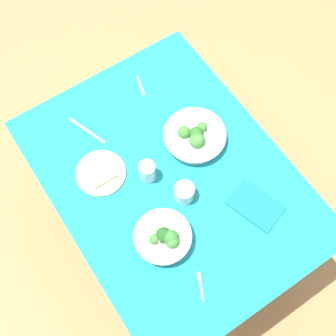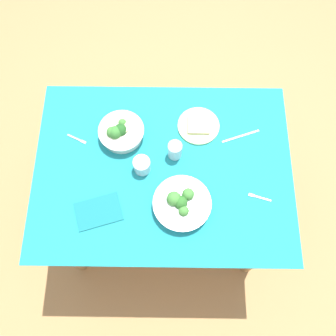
# 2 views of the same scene
# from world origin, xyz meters

# --- Properties ---
(ground_plane) EXTENTS (6.00, 6.00, 0.00)m
(ground_plane) POSITION_xyz_m (0.00, 0.00, 0.00)
(ground_plane) COLOR #9E7547
(dining_table) EXTENTS (1.23, 0.91, 0.77)m
(dining_table) POSITION_xyz_m (0.00, 0.00, 0.63)
(dining_table) COLOR #197A84
(dining_table) RESTS_ON ground_plane
(broccoli_bowl_far) EXTENTS (0.22, 0.22, 0.10)m
(broccoli_bowl_far) POSITION_xyz_m (-0.21, 0.17, 0.81)
(broccoli_bowl_far) COLOR silver
(broccoli_bowl_far) RESTS_ON dining_table
(broccoli_bowl_near) EXTENTS (0.26, 0.26, 0.10)m
(broccoli_bowl_near) POSITION_xyz_m (0.09, -0.18, 0.80)
(broccoli_bowl_near) COLOR white
(broccoli_bowl_near) RESTS_ON dining_table
(bread_side_plate) EXTENTS (0.21, 0.21, 0.03)m
(bread_side_plate) POSITION_xyz_m (0.17, 0.23, 0.77)
(bread_side_plate) COLOR #B7D684
(bread_side_plate) RESTS_ON dining_table
(water_glass_center) EXTENTS (0.08, 0.08, 0.08)m
(water_glass_center) POSITION_xyz_m (-0.10, 0.00, 0.80)
(water_glass_center) COLOR silver
(water_glass_center) RESTS_ON dining_table
(water_glass_side) EXTENTS (0.07, 0.07, 0.10)m
(water_glass_side) POSITION_xyz_m (0.06, 0.07, 0.81)
(water_glass_side) COLOR silver
(water_glass_side) RESTS_ON dining_table
(fork_by_far_bowl) EXTENTS (0.10, 0.04, 0.00)m
(fork_by_far_bowl) POSITION_xyz_m (0.44, -0.14, 0.77)
(fork_by_far_bowl) COLOR #B7B7BC
(fork_by_far_bowl) RESTS_ON dining_table
(fork_by_near_bowl) EXTENTS (0.10, 0.05, 0.00)m
(fork_by_near_bowl) POSITION_xyz_m (-0.42, 0.15, 0.77)
(fork_by_near_bowl) COLOR #B7B7BC
(fork_by_near_bowl) RESTS_ON dining_table
(table_knife_left) EXTENTS (0.19, 0.08, 0.00)m
(table_knife_left) POSITION_xyz_m (0.38, 0.18, 0.77)
(table_knife_left) COLOR #B7B7BC
(table_knife_left) RESTS_ON dining_table
(napkin_folded_upper) EXTENTS (0.24, 0.19, 0.01)m
(napkin_folded_upper) POSITION_xyz_m (-0.29, -0.21, 0.77)
(napkin_folded_upper) COLOR #156870
(napkin_folded_upper) RESTS_ON dining_table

